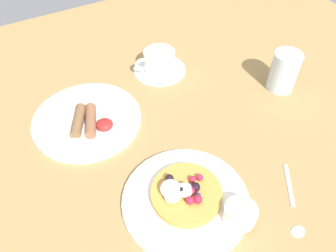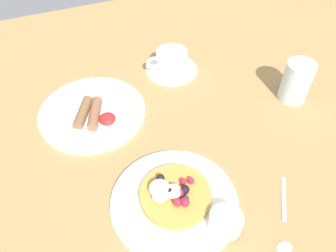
# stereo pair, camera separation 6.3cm
# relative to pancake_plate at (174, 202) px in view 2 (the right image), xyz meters

# --- Properties ---
(ground_plane) EXTENTS (1.65, 1.37, 0.03)m
(ground_plane) POSITION_rel_pancake_plate_xyz_m (0.05, 0.15, -0.02)
(ground_plane) COLOR #9F7D4A
(pancake_plate) EXTENTS (0.24, 0.24, 0.01)m
(pancake_plate) POSITION_rel_pancake_plate_xyz_m (0.00, 0.00, 0.00)
(pancake_plate) COLOR white
(pancake_plate) RESTS_ON ground_plane
(pancake_with_berries) EXTENTS (0.13, 0.13, 0.04)m
(pancake_with_berries) POSITION_rel_pancake_plate_xyz_m (0.00, 0.01, 0.02)
(pancake_with_berries) COLOR gold
(pancake_with_berries) RESTS_ON pancake_plate
(syrup_ramekin) EXTENTS (0.06, 0.06, 0.03)m
(syrup_ramekin) POSITION_rel_pancake_plate_xyz_m (0.06, -0.08, 0.02)
(syrup_ramekin) COLOR white
(syrup_ramekin) RESTS_ON pancake_plate
(breakfast_plate) EXTENTS (0.25, 0.25, 0.01)m
(breakfast_plate) POSITION_rel_pancake_plate_xyz_m (-0.09, 0.29, 0.00)
(breakfast_plate) COLOR white
(breakfast_plate) RESTS_ON ground_plane
(fried_breakfast) EXTENTS (0.12, 0.11, 0.03)m
(fried_breakfast) POSITION_rel_pancake_plate_xyz_m (-0.10, 0.27, 0.02)
(fried_breakfast) COLOR brown
(fried_breakfast) RESTS_ON breakfast_plate
(coffee_saucer) EXTENTS (0.14, 0.14, 0.01)m
(coffee_saucer) POSITION_rel_pancake_plate_xyz_m (0.15, 0.38, -0.00)
(coffee_saucer) COLOR white
(coffee_saucer) RESTS_ON ground_plane
(coffee_cup) EXTENTS (0.11, 0.08, 0.05)m
(coffee_cup) POSITION_rel_pancake_plate_xyz_m (0.15, 0.38, 0.03)
(coffee_cup) COLOR white
(coffee_cup) RESTS_ON coffee_saucer
(teaspoon) EXTENTS (0.10, 0.13, 0.01)m
(teaspoon) POSITION_rel_pancake_plate_xyz_m (0.16, -0.12, -0.00)
(teaspoon) COLOR silver
(teaspoon) RESTS_ON ground_plane
(water_glass) EXTENTS (0.07, 0.07, 0.10)m
(water_glass) POSITION_rel_pancake_plate_xyz_m (0.39, 0.17, 0.05)
(water_glass) COLOR silver
(water_glass) RESTS_ON ground_plane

